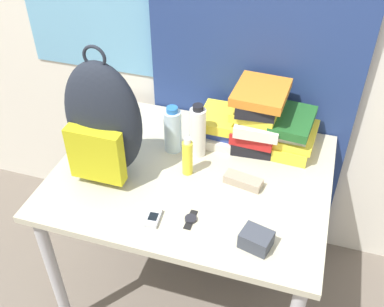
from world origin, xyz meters
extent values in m
cube|color=silver|center=(0.00, 0.95, 1.25)|extent=(6.00, 0.05, 2.50)
cube|color=navy|center=(0.14, 0.89, 1.25)|extent=(0.94, 0.04, 2.50)
cube|color=#B7B299|center=(0.00, 0.43, 0.76)|extent=(1.11, 0.86, 0.03)
cylinder|color=#B2B2B7|center=(-0.50, 0.06, 0.37)|extent=(0.05, 0.05, 0.74)
cylinder|color=#B2B2B7|center=(-0.50, 0.81, 0.37)|extent=(0.05, 0.05, 0.74)
cylinder|color=#B2B2B7|center=(0.50, 0.81, 0.37)|extent=(0.05, 0.05, 0.74)
ellipsoid|color=#1E232D|center=(-0.33, 0.35, 1.02)|extent=(0.31, 0.16, 0.49)
cube|color=#B2AD19|center=(-0.33, 0.26, 0.92)|extent=(0.22, 0.05, 0.22)
torus|color=#1E232D|center=(-0.33, 0.35, 1.28)|extent=(0.09, 0.01, 0.09)
cube|color=silver|center=(0.06, 0.71, 0.79)|extent=(0.18, 0.23, 0.04)
cube|color=navy|center=(0.04, 0.72, 0.83)|extent=(0.20, 0.22, 0.04)
cube|color=yellow|center=(0.05, 0.71, 0.87)|extent=(0.19, 0.21, 0.04)
cube|color=black|center=(0.20, 0.71, 0.80)|extent=(0.20, 0.25, 0.05)
cube|color=red|center=(0.21, 0.71, 0.85)|extent=(0.19, 0.25, 0.05)
cube|color=silver|center=(0.22, 0.71, 0.90)|extent=(0.19, 0.27, 0.05)
cube|color=yellow|center=(0.20, 0.71, 0.95)|extent=(0.20, 0.24, 0.04)
cube|color=black|center=(0.20, 0.71, 0.99)|extent=(0.18, 0.26, 0.05)
cube|color=orange|center=(0.21, 0.71, 1.03)|extent=(0.22, 0.26, 0.04)
cube|color=yellow|center=(0.36, 0.72, 0.80)|extent=(0.17, 0.26, 0.06)
cube|color=yellow|center=(0.36, 0.72, 0.85)|extent=(0.21, 0.25, 0.04)
cube|color=silver|center=(0.34, 0.72, 0.89)|extent=(0.17, 0.21, 0.04)
cube|color=#1E5623|center=(0.35, 0.71, 0.92)|extent=(0.18, 0.25, 0.04)
cylinder|color=silver|center=(-0.12, 0.56, 0.87)|extent=(0.07, 0.07, 0.19)
cylinder|color=#286BB7|center=(-0.12, 0.56, 0.98)|extent=(0.05, 0.05, 0.02)
cylinder|color=white|center=(-0.01, 0.56, 0.89)|extent=(0.07, 0.07, 0.22)
cylinder|color=black|center=(-0.01, 0.56, 1.01)|extent=(0.04, 0.04, 0.02)
cylinder|color=yellow|center=(-0.02, 0.43, 0.85)|extent=(0.04, 0.04, 0.15)
cylinder|color=white|center=(-0.02, 0.43, 0.94)|extent=(0.03, 0.03, 0.02)
cube|color=#B7BCC6|center=(-0.06, 0.14, 0.78)|extent=(0.05, 0.09, 0.02)
cube|color=black|center=(-0.06, 0.14, 0.79)|extent=(0.04, 0.04, 0.00)
cube|color=gray|center=(0.21, 0.42, 0.79)|extent=(0.16, 0.08, 0.04)
cube|color=#383D47|center=(0.32, 0.13, 0.80)|extent=(0.12, 0.10, 0.06)
cube|color=black|center=(0.07, 0.18, 0.78)|extent=(0.03, 0.10, 0.00)
cylinder|color=#232328|center=(0.07, 0.18, 0.78)|extent=(0.04, 0.04, 0.01)
camera|label=1|loc=(0.41, -0.89, 1.98)|focal=42.00mm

